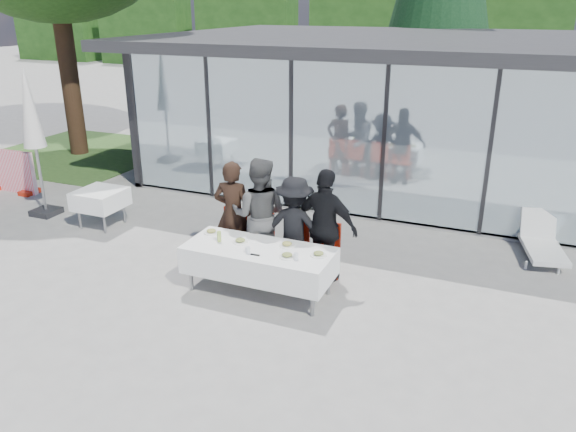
% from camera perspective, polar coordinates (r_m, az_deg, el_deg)
% --- Properties ---
extents(ground, '(90.00, 90.00, 0.00)m').
position_cam_1_polar(ground, '(8.47, -4.39, -8.83)').
color(ground, gray).
rests_on(ground, ground).
extents(pavilion, '(14.80, 8.80, 3.44)m').
position_cam_1_polar(pavilion, '(14.89, 17.45, 12.10)').
color(pavilion, gray).
rests_on(pavilion, ground).
extents(treeline, '(62.50, 2.00, 4.40)m').
position_cam_1_polar(treeline, '(34.99, 14.44, 17.07)').
color(treeline, '#183A12').
rests_on(treeline, ground).
extents(dining_table, '(2.26, 0.96, 0.75)m').
position_cam_1_polar(dining_table, '(8.52, -2.97, -4.54)').
color(dining_table, white).
rests_on(dining_table, ground).
extents(diner_a, '(0.73, 0.73, 1.81)m').
position_cam_1_polar(diner_a, '(9.35, -5.60, 0.22)').
color(diner_a, black).
rests_on(diner_a, ground).
extents(diner_chair_a, '(0.44, 0.44, 0.97)m').
position_cam_1_polar(diner_chair_a, '(9.47, -5.56, -1.89)').
color(diner_chair_a, '#AE1E0B').
rests_on(diner_chair_a, ground).
extents(diner_b, '(1.10, 1.10, 1.91)m').
position_cam_1_polar(diner_b, '(9.13, -2.93, 0.11)').
color(diner_b, '#535353').
rests_on(diner_b, ground).
extents(diner_chair_b, '(0.44, 0.44, 0.97)m').
position_cam_1_polar(diner_chair_b, '(9.27, -2.92, -2.34)').
color(diner_chair_b, '#AE1E0B').
rests_on(diner_chair_b, ground).
extents(diner_c, '(1.19, 1.19, 1.67)m').
position_cam_1_polar(diner_c, '(8.94, 0.68, -1.17)').
color(diner_c, black).
rests_on(diner_c, ground).
extents(diner_chair_c, '(0.44, 0.44, 0.97)m').
position_cam_1_polar(diner_chair_c, '(9.04, 0.63, -2.95)').
color(diner_chair_c, '#AE1E0B').
rests_on(diner_chair_c, ground).
extents(diner_d, '(1.27, 1.27, 1.85)m').
position_cam_1_polar(diner_d, '(8.73, 3.85, -1.11)').
color(diner_d, black).
rests_on(diner_d, ground).
extents(diner_chair_d, '(0.44, 0.44, 0.97)m').
position_cam_1_polar(diner_chair_d, '(8.87, 3.76, -3.47)').
color(diner_chair_d, '#AE1E0B').
rests_on(diner_chair_d, ground).
extents(plate_a, '(0.24, 0.24, 0.07)m').
position_cam_1_polar(plate_a, '(9.01, -7.79, -1.57)').
color(plate_a, white).
rests_on(plate_a, dining_table).
extents(plate_b, '(0.24, 0.24, 0.07)m').
position_cam_1_polar(plate_b, '(8.62, -4.87, -2.53)').
color(plate_b, white).
rests_on(plate_b, dining_table).
extents(plate_c, '(0.24, 0.24, 0.07)m').
position_cam_1_polar(plate_c, '(8.46, -0.10, -2.90)').
color(plate_c, white).
rests_on(plate_c, dining_table).
extents(plate_d, '(0.24, 0.24, 0.07)m').
position_cam_1_polar(plate_d, '(8.16, 3.12, -3.88)').
color(plate_d, white).
rests_on(plate_d, dining_table).
extents(plate_extra, '(0.24, 0.24, 0.07)m').
position_cam_1_polar(plate_extra, '(8.10, -0.09, -4.04)').
color(plate_extra, white).
rests_on(plate_extra, dining_table).
extents(juice_bottle, '(0.06, 0.06, 0.17)m').
position_cam_1_polar(juice_bottle, '(8.66, -7.01, -2.08)').
color(juice_bottle, '#A1C351').
rests_on(juice_bottle, dining_table).
extents(drinking_glasses, '(0.80, 0.14, 0.10)m').
position_cam_1_polar(drinking_glasses, '(8.12, -1.68, -3.81)').
color(drinking_glasses, silver).
rests_on(drinking_glasses, dining_table).
extents(folded_eyeglasses, '(0.14, 0.03, 0.01)m').
position_cam_1_polar(folded_eyeglasses, '(8.19, -3.37, -3.95)').
color(folded_eyeglasses, black).
rests_on(folded_eyeglasses, dining_table).
extents(spare_table_left, '(0.86, 0.86, 0.74)m').
position_cam_1_polar(spare_table_left, '(11.67, -18.53, 1.64)').
color(spare_table_left, white).
rests_on(spare_table_left, ground).
extents(spare_chair_b, '(0.56, 0.56, 0.97)m').
position_cam_1_polar(spare_chair_b, '(11.41, 25.20, 0.17)').
color(spare_chair_b, '#AE1E0B').
rests_on(spare_chair_b, ground).
extents(market_umbrella, '(0.50, 0.50, 3.00)m').
position_cam_1_polar(market_umbrella, '(12.38, -24.64, 8.90)').
color(market_umbrella, black).
rests_on(market_umbrella, ground).
extents(lounger, '(0.88, 1.43, 0.72)m').
position_cam_1_polar(lounger, '(10.83, 24.36, -2.35)').
color(lounger, silver).
rests_on(lounger, ground).
extents(grass_patch, '(5.00, 5.00, 0.02)m').
position_cam_1_polar(grass_patch, '(17.79, -20.38, 6.02)').
color(grass_patch, '#385926').
rests_on(grass_patch, ground).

